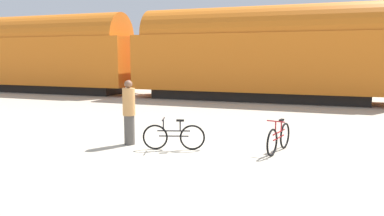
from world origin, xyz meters
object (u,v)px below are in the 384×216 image
object	(u,v)px
person_in_tan	(129,112)
bicycle_black	(174,136)
freight_train	(256,52)
bicycle_maroon	(279,138)

from	to	relation	value
person_in_tan	bicycle_black	bearing A→B (deg)	-96.79
freight_train	bicycle_black	world-z (taller)	freight_train
freight_train	person_in_tan	world-z (taller)	freight_train
bicycle_black	bicycle_maroon	xyz separation A→B (m)	(2.64, 0.68, 0.01)
bicycle_black	bicycle_maroon	distance (m)	2.73
person_in_tan	freight_train	bearing A→B (deg)	-7.69
person_in_tan	bicycle_maroon	bearing A→B (deg)	-83.18
bicycle_black	person_in_tan	bearing A→B (deg)	173.90
bicycle_black	bicycle_maroon	bearing A→B (deg)	14.48
bicycle_maroon	person_in_tan	world-z (taller)	person_in_tan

